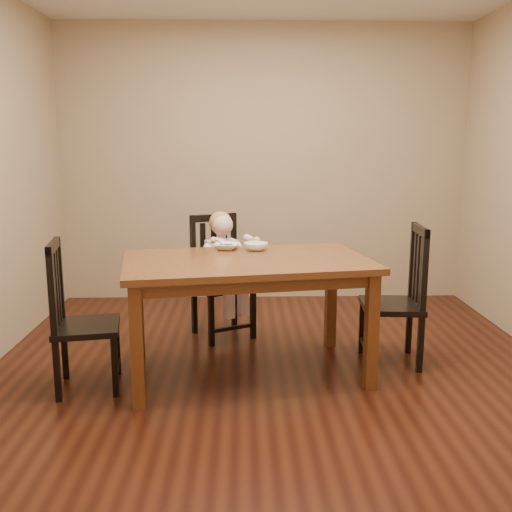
{
  "coord_description": "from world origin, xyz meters",
  "views": [
    {
      "loc": [
        -0.21,
        -3.71,
        1.56
      ],
      "look_at": [
        -0.12,
        0.25,
        0.77
      ],
      "focal_mm": 40.0,
      "sensor_mm": 36.0,
      "label": 1
    }
  ],
  "objects_px": {
    "chair_right": "(399,298)",
    "toddler": "(223,262)",
    "bowl_peas": "(227,246)",
    "chair_child": "(220,278)",
    "chair_left": "(78,319)",
    "dining_table": "(247,272)",
    "bowl_veg": "(256,247)"
  },
  "relations": [
    {
      "from": "chair_right",
      "to": "toddler",
      "type": "relative_size",
      "value": 1.82
    },
    {
      "from": "chair_right",
      "to": "bowl_peas",
      "type": "bearing_deg",
      "value": 87.0
    },
    {
      "from": "chair_child",
      "to": "chair_left",
      "type": "distance_m",
      "value": 1.36
    },
    {
      "from": "chair_child",
      "to": "toddler",
      "type": "xyz_separation_m",
      "value": [
        0.02,
        -0.04,
        0.14
      ]
    },
    {
      "from": "chair_left",
      "to": "toddler",
      "type": "distance_m",
      "value": 1.35
    },
    {
      "from": "dining_table",
      "to": "chair_right",
      "type": "distance_m",
      "value": 1.12
    },
    {
      "from": "dining_table",
      "to": "toddler",
      "type": "relative_size",
      "value": 3.19
    },
    {
      "from": "chair_left",
      "to": "bowl_veg",
      "type": "bearing_deg",
      "value": 104.77
    },
    {
      "from": "chair_left",
      "to": "bowl_peas",
      "type": "distance_m",
      "value": 1.14
    },
    {
      "from": "dining_table",
      "to": "chair_right",
      "type": "relative_size",
      "value": 1.75
    },
    {
      "from": "chair_child",
      "to": "chair_right",
      "type": "distance_m",
      "value": 1.45
    },
    {
      "from": "dining_table",
      "to": "bowl_peas",
      "type": "distance_m",
      "value": 0.38
    },
    {
      "from": "dining_table",
      "to": "toddler",
      "type": "distance_m",
      "value": 0.81
    },
    {
      "from": "chair_left",
      "to": "chair_right",
      "type": "height_order",
      "value": "chair_right"
    },
    {
      "from": "toddler",
      "to": "bowl_peas",
      "type": "bearing_deg",
      "value": 69.04
    },
    {
      "from": "chair_left",
      "to": "dining_table",
      "type": "bearing_deg",
      "value": 91.76
    },
    {
      "from": "dining_table",
      "to": "bowl_veg",
      "type": "distance_m",
      "value": 0.33
    },
    {
      "from": "chair_left",
      "to": "toddler",
      "type": "height_order",
      "value": "chair_left"
    },
    {
      "from": "chair_right",
      "to": "bowl_peas",
      "type": "height_order",
      "value": "chair_right"
    },
    {
      "from": "chair_child",
      "to": "toddler",
      "type": "relative_size",
      "value": 1.8
    },
    {
      "from": "dining_table",
      "to": "chair_left",
      "type": "height_order",
      "value": "chair_left"
    },
    {
      "from": "dining_table",
      "to": "bowl_peas",
      "type": "height_order",
      "value": "bowl_peas"
    },
    {
      "from": "chair_right",
      "to": "chair_left",
      "type": "bearing_deg",
      "value": 104.91
    },
    {
      "from": "chair_left",
      "to": "bowl_peas",
      "type": "bearing_deg",
      "value": 111.12
    },
    {
      "from": "chair_child",
      "to": "toddler",
      "type": "distance_m",
      "value": 0.15
    },
    {
      "from": "chair_left",
      "to": "bowl_peas",
      "type": "height_order",
      "value": "chair_left"
    },
    {
      "from": "chair_child",
      "to": "bowl_veg",
      "type": "relative_size",
      "value": 5.7
    },
    {
      "from": "dining_table",
      "to": "chair_left",
      "type": "xyz_separation_m",
      "value": [
        -1.07,
        -0.22,
        -0.25
      ]
    },
    {
      "from": "toddler",
      "to": "chair_child",
      "type": "bearing_deg",
      "value": -90.0
    },
    {
      "from": "toddler",
      "to": "bowl_veg",
      "type": "bearing_deg",
      "value": 91.37
    },
    {
      "from": "chair_child",
      "to": "chair_left",
      "type": "bearing_deg",
      "value": 23.94
    },
    {
      "from": "chair_right",
      "to": "toddler",
      "type": "distance_m",
      "value": 1.41
    }
  ]
}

